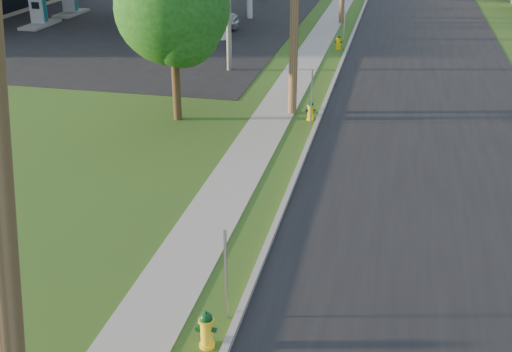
{
  "coord_description": "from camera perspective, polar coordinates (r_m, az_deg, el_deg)",
  "views": [
    {
      "loc": [
        3.09,
        -5.89,
        7.83
      ],
      "look_at": [
        0.0,
        8.0,
        1.4
      ],
      "focal_mm": 45.0,
      "sensor_mm": 36.0,
      "label": 1
    }
  ],
  "objects": [
    {
      "name": "hydrant_mid",
      "position": [
        23.65,
        4.86,
        5.81
      ],
      "size": [
        0.39,
        0.34,
        0.74
      ],
      "color": "yellow",
      "rests_on": "ground"
    },
    {
      "name": "tree_verge",
      "position": [
        22.87,
        -7.27,
        14.25
      ],
      "size": [
        4.0,
        4.0,
        6.07
      ],
      "color": "#382817",
      "rests_on": "ground"
    },
    {
      "name": "sign_post_near",
      "position": [
        12.52,
        -2.7,
        -8.8
      ],
      "size": [
        0.05,
        0.04,
        2.0
      ],
      "primitive_type": "cube",
      "color": "gray",
      "rests_on": "ground"
    },
    {
      "name": "car_silver",
      "position": [
        39.52,
        -5.03,
        13.99
      ],
      "size": [
        5.01,
        2.77,
        1.61
      ],
      "primitive_type": "imported",
      "rotation": [
        0.0,
        0.0,
        1.76
      ],
      "color": "#B8BAC1",
      "rests_on": "ground"
    },
    {
      "name": "curb",
      "position": [
        17.88,
        2.96,
        -1.44
      ],
      "size": [
        0.15,
        120.0,
        0.15
      ],
      "primitive_type": "cube",
      "color": "gray",
      "rests_on": "ground"
    },
    {
      "name": "sidewalk",
      "position": [
        18.24,
        -2.47,
        -1.09
      ],
      "size": [
        1.5,
        120.0,
        0.03
      ],
      "primitive_type": "cube",
      "color": "gray",
      "rests_on": "ground"
    },
    {
      "name": "hydrant_far",
      "position": [
        34.72,
        7.35,
        11.73
      ],
      "size": [
        0.4,
        0.36,
        0.78
      ],
      "color": "#FBCC02",
      "rests_on": "ground"
    },
    {
      "name": "road",
      "position": [
        17.77,
        15.78,
        -2.79
      ],
      "size": [
        8.0,
        120.0,
        0.02
      ],
      "primitive_type": "cube",
      "color": "black",
      "rests_on": "ground"
    },
    {
      "name": "forecourt",
      "position": [
        43.15,
        -14.33,
        13.15
      ],
      "size": [
        26.0,
        28.0,
        0.02
      ],
      "primitive_type": "cube",
      "color": "black",
      "rests_on": "ground"
    },
    {
      "name": "fuel_pump_ne",
      "position": [
        38.7,
        -6.86,
        13.56
      ],
      "size": [
        1.2,
        3.2,
        1.9
      ],
      "color": "gray",
      "rests_on": "ground"
    },
    {
      "name": "fuel_pump_se",
      "position": [
        42.44,
        -5.06,
        14.58
      ],
      "size": [
        1.2,
        3.2,
        1.9
      ],
      "color": "gray",
      "rests_on": "ground"
    },
    {
      "name": "sign_post_far",
      "position": [
        34.89,
        7.83,
        12.81
      ],
      "size": [
        0.05,
        0.04,
        2.0
      ],
      "primitive_type": "cube",
      "color": "gray",
      "rests_on": "ground"
    },
    {
      "name": "hydrant_near",
      "position": [
        12.18,
        -4.43,
        -13.45
      ],
      "size": [
        0.4,
        0.36,
        0.79
      ],
      "color": "yellow",
      "rests_on": "ground"
    },
    {
      "name": "sign_post_mid",
      "position": [
        23.11,
        4.96,
        7.03
      ],
      "size": [
        0.05,
        0.04,
        2.0
      ],
      "primitive_type": "cube",
      "color": "gray",
      "rests_on": "ground"
    },
    {
      "name": "fuel_pump_sw",
      "position": [
        45.92,
        -16.2,
        14.49
      ],
      "size": [
        1.2,
        3.2,
        1.9
      ],
      "color": "gray",
      "rests_on": "ground"
    },
    {
      "name": "fuel_pump_nw",
      "position": [
        42.49,
        -18.74,
        13.45
      ],
      "size": [
        1.2,
        3.2,
        1.9
      ],
      "color": "gray",
      "rests_on": "ground"
    }
  ]
}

